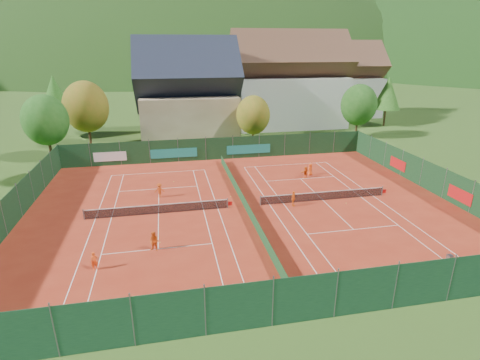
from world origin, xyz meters
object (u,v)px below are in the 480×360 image
player_left_far (160,190)px  player_right_far_a (310,169)px  ball_hopper (450,257)px  player_right_far_b (306,172)px  player_left_near (94,261)px  player_left_mid (154,241)px  player_right_near (293,199)px  hotel_block_a (289,86)px  chalet (188,97)px  hotel_block_b (339,84)px

player_left_far → player_right_far_a: size_ratio=1.05×
player_left_far → ball_hopper: bearing=142.5°
player_right_far_b → player_left_near: bearing=8.7°
player_left_near → player_left_mid: (3.97, 1.75, 0.11)m
player_right_near → player_right_far_a: size_ratio=1.06×
hotel_block_a → player_right_near: hotel_block_a is taller
chalet → hotel_block_a: (19.00, 6.00, 0.76)m
player_left_far → player_right_near: player_right_near is taller
chalet → hotel_block_b: size_ratio=0.94×
player_left_far → hotel_block_b: bearing=-131.2°
player_right_near → player_left_near: bearing=140.0°
hotel_block_b → player_right_near: 51.76m
hotel_block_b → ball_hopper: bearing=-107.6°
hotel_block_a → player_right_far_a: size_ratio=15.14×
chalet → hotel_block_a: hotel_block_a is taller
chalet → player_right_far_a: chalet is taller
player_left_far → player_right_far_a: (17.41, 3.44, -0.03)m
chalet → player_right_near: 32.21m
player_left_mid → player_right_far_b: size_ratio=1.13×
player_right_near → player_right_far_b: bearing=-2.8°
player_left_near → player_left_mid: size_ratio=0.86×
hotel_block_a → player_right_far_a: bearing=-102.7°
hotel_block_b → player_right_near: hotel_block_b is taller
chalet → hotel_block_b: (33.00, 14.00, -0.01)m
hotel_block_a → player_left_mid: (-24.23, -42.60, -6.60)m
player_right_near → player_right_far_a: (4.92, 8.21, -0.04)m
player_right_far_b → player_left_mid: bearing=11.1°
chalet → player_right_near: chalet is taller
player_left_far → hotel_block_a: bearing=-124.5°
player_right_far_b → hotel_block_a: bearing=-131.1°
chalet → player_right_far_a: bearing=-60.9°
chalet → player_left_mid: (-5.23, -36.60, -5.84)m
chalet → hotel_block_a: bearing=17.5°
hotel_block_a → player_left_mid: size_ratio=13.84×
hotel_block_b → player_left_mid: (-38.23, -50.60, -5.84)m
ball_hopper → player_left_near: bearing=170.3°
player_left_near → player_right_near: bearing=12.2°
player_left_near → player_left_far: 13.12m
player_left_mid → player_right_far_a: bearing=63.2°
hotel_block_a → player_right_far_b: bearing=-104.0°
hotel_block_b → player_left_far: 55.36m
hotel_block_a → player_right_far_b: hotel_block_a is taller
player_left_mid → player_right_near: player_left_mid is taller
hotel_block_b → player_right_far_b: size_ratio=12.51×
player_left_mid → chalet: bearing=106.7°
hotel_block_a → player_left_near: (-28.20, -44.35, -6.71)m
ball_hopper → player_left_mid: player_left_mid is taller
ball_hopper → player_right_far_a: player_right_far_a is taller
player_left_near → player_right_far_a: (21.75, 15.83, 0.04)m
chalet → player_right_near: (7.63, -30.74, -5.87)m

